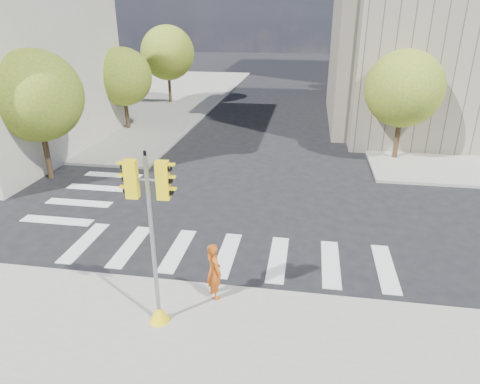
# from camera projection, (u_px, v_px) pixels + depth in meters

# --- Properties ---
(ground) EXTENTS (160.00, 160.00, 0.00)m
(ground) POSITION_uv_depth(u_px,v_px,m) (239.00, 229.00, 16.89)
(ground) COLOR black
(ground) RESTS_ON ground
(sidewalk_far_left) EXTENTS (28.00, 40.00, 0.15)m
(sidewalk_far_left) POSITION_uv_depth(u_px,v_px,m) (87.00, 96.00, 43.48)
(sidewalk_far_left) COLOR gray
(sidewalk_far_left) RESTS_ON ground
(tree_lw_near) EXTENTS (4.40, 4.40, 6.41)m
(tree_lw_near) POSITION_uv_depth(u_px,v_px,m) (36.00, 96.00, 20.46)
(tree_lw_near) COLOR #382616
(tree_lw_near) RESTS_ON ground
(tree_lw_mid) EXTENTS (4.00, 4.00, 5.77)m
(tree_lw_mid) POSITION_uv_depth(u_px,v_px,m) (123.00, 77.00, 29.73)
(tree_lw_mid) COLOR #382616
(tree_lw_mid) RESTS_ON ground
(tree_lw_far) EXTENTS (4.80, 4.80, 6.95)m
(tree_lw_far) POSITION_uv_depth(u_px,v_px,m) (167.00, 53.00, 38.53)
(tree_lw_far) COLOR #382616
(tree_lw_far) RESTS_ON ground
(tree_re_near) EXTENTS (4.20, 4.20, 6.16)m
(tree_re_near) POSITION_uv_depth(u_px,v_px,m) (404.00, 89.00, 23.31)
(tree_re_near) COLOR #382616
(tree_re_near) RESTS_ON ground
(tree_re_mid) EXTENTS (4.60, 4.60, 6.66)m
(tree_re_mid) POSITION_uv_depth(u_px,v_px,m) (376.00, 61.00, 34.11)
(tree_re_mid) COLOR #382616
(tree_re_mid) RESTS_ON ground
(tree_re_far) EXTENTS (4.00, 4.00, 5.88)m
(tree_re_far) POSITION_uv_depth(u_px,v_px,m) (361.00, 54.00, 45.22)
(tree_re_far) COLOR #382616
(tree_re_far) RESTS_ON ground
(lamp_near) EXTENTS (0.35, 0.18, 8.11)m
(lamp_near) POSITION_uv_depth(u_px,v_px,m) (402.00, 70.00, 26.67)
(lamp_near) COLOR black
(lamp_near) RESTS_ON sidewalk_far_right
(lamp_far) EXTENTS (0.35, 0.18, 8.11)m
(lamp_far) POSITION_uv_depth(u_px,v_px,m) (374.00, 52.00, 39.41)
(lamp_far) COLOR black
(lamp_far) RESTS_ON sidewalk_far_right
(traffic_signal) EXTENTS (1.07, 0.56, 4.82)m
(traffic_signal) POSITION_uv_depth(u_px,v_px,m) (154.00, 255.00, 10.83)
(traffic_signal) COLOR yellow
(traffic_signal) RESTS_ON sidewalk_near
(photographer) EXTENTS (0.73, 0.75, 1.75)m
(photographer) POSITION_uv_depth(u_px,v_px,m) (214.00, 271.00, 12.30)
(photographer) COLOR #C45112
(photographer) RESTS_ON sidewalk_near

